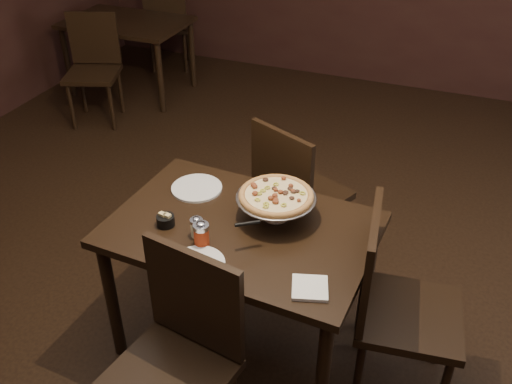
% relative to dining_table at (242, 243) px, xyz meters
% --- Properties ---
extents(room, '(6.04, 7.04, 2.84)m').
position_rel_dining_table_xyz_m(room, '(0.06, 0.12, 0.77)').
color(room, black).
rests_on(room, ground).
extents(dining_table, '(1.21, 0.85, 0.73)m').
position_rel_dining_table_xyz_m(dining_table, '(0.00, 0.00, 0.00)').
color(dining_table, black).
rests_on(dining_table, ground).
extents(background_table, '(1.09, 0.73, 0.68)m').
position_rel_dining_table_xyz_m(background_table, '(-2.20, 2.52, -0.04)').
color(background_table, black).
rests_on(background_table, ground).
extents(pizza_stand, '(0.36, 0.36, 0.15)m').
position_rel_dining_table_xyz_m(pizza_stand, '(0.12, 0.12, 0.22)').
color(pizza_stand, silver).
rests_on(pizza_stand, dining_table).
extents(parmesan_shaker, '(0.06, 0.06, 0.10)m').
position_rel_dining_table_xyz_m(parmesan_shaker, '(-0.15, -0.13, 0.14)').
color(parmesan_shaker, '#F7F3C0').
rests_on(parmesan_shaker, dining_table).
extents(pepper_flake_shaker, '(0.07, 0.07, 0.12)m').
position_rel_dining_table_xyz_m(pepper_flake_shaker, '(-0.11, -0.18, 0.15)').
color(pepper_flake_shaker, maroon).
rests_on(pepper_flake_shaker, dining_table).
extents(packet_caddy, '(0.08, 0.08, 0.06)m').
position_rel_dining_table_xyz_m(packet_caddy, '(-0.32, -0.12, 0.12)').
color(packet_caddy, black).
rests_on(packet_caddy, dining_table).
extents(napkin_stack, '(0.17, 0.17, 0.01)m').
position_rel_dining_table_xyz_m(napkin_stack, '(0.40, -0.27, 0.10)').
color(napkin_stack, white).
rests_on(napkin_stack, dining_table).
extents(plate_left, '(0.25, 0.25, 0.01)m').
position_rel_dining_table_xyz_m(plate_left, '(-0.32, 0.20, 0.10)').
color(plate_left, silver).
rests_on(plate_left, dining_table).
extents(plate_near, '(0.23, 0.23, 0.01)m').
position_rel_dining_table_xyz_m(plate_near, '(-0.07, -0.31, 0.10)').
color(plate_near, silver).
rests_on(plate_near, dining_table).
extents(serving_spatula, '(0.14, 0.14, 0.02)m').
position_rel_dining_table_xyz_m(serving_spatula, '(0.08, -0.12, 0.21)').
color(serving_spatula, silver).
rests_on(serving_spatula, pizza_stand).
extents(chair_far, '(0.57, 0.57, 0.91)m').
position_rel_dining_table_xyz_m(chair_far, '(0.03, 0.69, -0.13)').
color(chair_far, black).
rests_on(chair_far, ground).
extents(chair_near, '(0.51, 0.51, 0.94)m').
position_rel_dining_table_xyz_m(chair_near, '(-0.02, -0.59, -0.12)').
color(chair_near, black).
rests_on(chair_near, ground).
extents(chair_side, '(0.49, 0.49, 0.95)m').
position_rel_dining_table_xyz_m(chair_side, '(0.70, 0.01, -0.12)').
color(chair_side, black).
rests_on(chair_side, ground).
extents(bg_chair_far, '(0.54, 0.54, 0.89)m').
position_rel_dining_table_xyz_m(bg_chair_far, '(-2.14, 3.16, -0.15)').
color(bg_chair_far, black).
rests_on(bg_chair_far, ground).
extents(bg_chair_near, '(0.54, 0.54, 0.90)m').
position_rel_dining_table_xyz_m(bg_chair_near, '(-2.16, 1.91, -0.14)').
color(bg_chair_near, black).
rests_on(bg_chair_near, ground).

